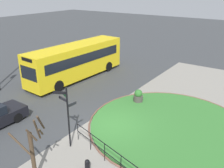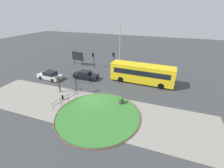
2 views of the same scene
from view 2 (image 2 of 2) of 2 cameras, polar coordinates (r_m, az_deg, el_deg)
ground at (r=21.87m, az=-7.00°, el=-5.91°), size 120.00×120.00×0.00m
sidewalk_paving at (r=20.29m, az=-9.71°, el=-8.93°), size 32.00×7.66×0.02m
grass_island at (r=18.93m, az=-5.16°, el=-11.37°), size 10.05×10.05×0.10m
grass_kerb_ring at (r=18.93m, az=-5.16°, el=-11.36°), size 10.36×10.36×0.11m
signpost_directional at (r=22.90m, az=-13.34°, el=1.20°), size 0.95×0.82×3.60m
bollard_foreground at (r=22.72m, az=-18.06°, el=-4.72°), size 0.25×0.25×0.73m
railing_grass_edge at (r=21.81m, az=-16.08°, el=-4.81°), size 1.31×4.80×1.08m
bus_yellow at (r=26.48m, az=11.16°, el=3.94°), size 10.76×2.94×3.24m
car_near_lane at (r=30.04m, az=-22.25°, el=2.95°), size 4.69×2.21×1.48m
car_far_lane at (r=28.45m, az=-9.85°, el=3.29°), size 4.53×1.87×1.44m
traffic_light_near at (r=30.60m, az=0.61°, el=9.76°), size 0.49×0.29×3.94m
traffic_light_far at (r=33.05m, az=-7.10°, el=9.98°), size 0.49×0.29×3.29m
lamppost_tall at (r=31.05m, az=2.97°, el=13.64°), size 0.32×0.32×9.03m
billboard_left at (r=35.60m, az=-12.69°, el=10.07°), size 3.11×0.55×3.05m
planter_near_signpost at (r=20.69m, az=3.45°, el=-6.22°), size 0.72×0.72×1.05m
street_tree_bare at (r=24.19m, az=-19.41°, el=0.60°), size 1.48×1.34×3.57m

